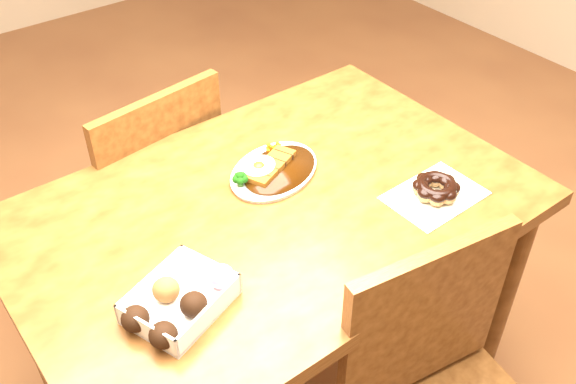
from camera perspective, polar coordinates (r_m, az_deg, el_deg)
table at (r=1.56m, az=-1.28°, el=-3.89°), size 1.20×0.80×0.75m
chair_far at (r=2.00m, az=-12.43°, el=-0.12°), size 0.47×0.47×0.87m
katsu_curry_plate at (r=1.58m, az=-1.43°, el=2.02°), size 0.30×0.26×0.05m
donut_box at (r=1.27m, az=-9.67°, el=-9.48°), size 0.24×0.21×0.06m
pon_de_ring at (r=1.55m, az=13.02°, el=0.29°), size 0.23×0.16×0.04m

